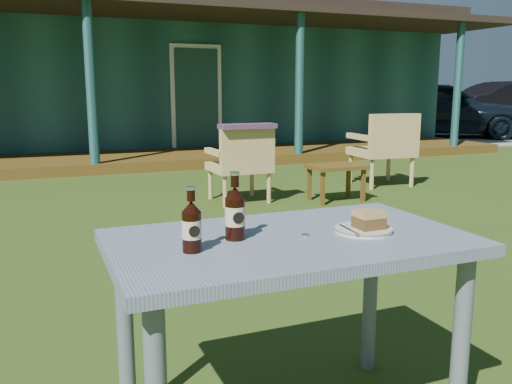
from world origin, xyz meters
name	(u,v)px	position (x,y,z in m)	size (l,w,h in m)	color
ground	(178,284)	(0.00, 0.00, 0.00)	(80.00, 80.00, 0.00)	#334916
pavilion	(69,70)	(0.00, 9.39, 1.61)	(15.80, 8.30, 3.45)	#1C4848
gravel_strip	(472,133)	(10.50, 8.50, 0.01)	(9.00, 6.00, 0.02)	gray
car_near	(438,109)	(8.76, 7.92, 0.72)	(1.70, 4.23, 1.44)	black
cafe_table	(289,265)	(0.00, -1.60, 0.62)	(1.20, 0.70, 0.72)	slate
plate	(363,229)	(0.26, -1.64, 0.73)	(0.20, 0.20, 0.01)	silver
cake_slice	(369,219)	(0.28, -1.65, 0.77)	(0.09, 0.09, 0.06)	#4E3619
fork	(349,230)	(0.20, -1.65, 0.74)	(0.01, 0.14, 0.00)	silver
cola_bottle_near	(235,213)	(-0.18, -1.56, 0.81)	(0.07, 0.07, 0.23)	black
cola_bottle_far	(192,226)	(-0.35, -1.64, 0.80)	(0.06, 0.06, 0.20)	black
bottle_cap	(306,235)	(0.05, -1.62, 0.72)	(0.03, 0.03, 0.01)	silver
armchair_left	(242,161)	(1.26, 2.20, 0.45)	(0.61, 0.58, 0.81)	tan
armchair_right	(386,145)	(3.29, 2.46, 0.51)	(0.71, 0.67, 0.92)	tan
floral_throw	(248,126)	(1.27, 2.04, 0.83)	(0.60, 0.20, 0.05)	#543151
side_table	(336,170)	(2.24, 1.87, 0.34)	(0.60, 0.40, 0.40)	#563D14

